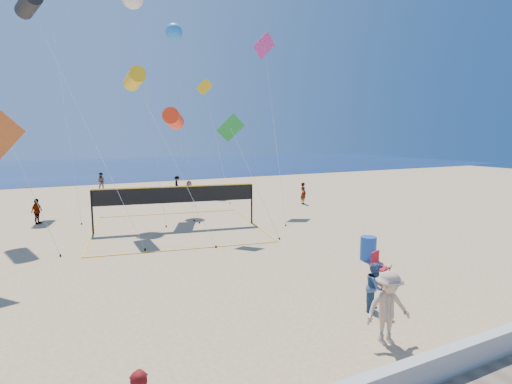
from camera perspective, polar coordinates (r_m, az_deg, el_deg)
name	(u,v)px	position (r m, az deg, el deg)	size (l,w,h in m)	color
ground	(260,344)	(10.80, 0.52, -20.88)	(120.00, 120.00, 0.00)	tan
ocean	(87,168)	(70.74, -23.03, 3.24)	(140.00, 50.00, 0.03)	#101E4D
bystander_a	(375,287)	(12.78, 16.67, -12.84)	(0.72, 0.56, 1.48)	#31507B
bystander_b	(388,308)	(10.94, 18.37, -15.41)	(1.22, 0.70, 1.89)	tan
far_person_0	(37,211)	(27.02, -28.83, -2.44)	(0.89, 0.37, 1.52)	gray
far_person_1	(189,191)	(32.74, -9.53, 0.20)	(1.47, 0.47, 1.58)	gray
far_person_2	(303,193)	(30.78, 6.77, -0.18)	(0.60, 0.40, 1.66)	gray
far_person_3	(102,182)	(40.79, -21.19, 1.41)	(0.84, 0.65, 1.72)	gray
far_person_4	(177,184)	(38.04, -11.20, 1.16)	(0.94, 0.54, 1.46)	gray
camp_chair	(378,264)	(15.40, 17.01, -9.83)	(0.70, 0.81, 1.15)	#A71322
trash_barrel	(368,248)	(17.66, 15.74, -7.75)	(0.67, 0.67, 1.00)	#1944A7
volleyball_net	(176,200)	(22.84, -11.34, -1.06)	(10.40, 10.28, 2.42)	black
kite_1	(29,4)	(27.31, -29.71, 22.30)	(5.03, 9.51, 13.04)	black
kite_2	(135,79)	(23.80, -16.97, 15.19)	(2.81, 7.25, 8.89)	yellow
kite_4	(233,134)	(20.77, -3.27, 8.32)	(2.47, 2.40, 6.35)	green
kite_5	(265,52)	(30.27, 1.31, 19.31)	(3.31, 7.31, 12.65)	#D53591
kite_7	(174,32)	(32.15, -11.65, 21.48)	(1.78, 7.76, 13.38)	#2282E6
kite_9	(206,94)	(36.68, -7.15, 13.70)	(1.42, 7.23, 10.28)	yellow
kite_10	(174,119)	(26.01, -11.69, 10.20)	(1.92, 4.05, 6.93)	#FF3514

